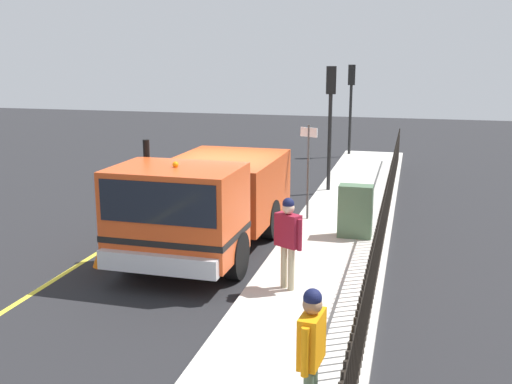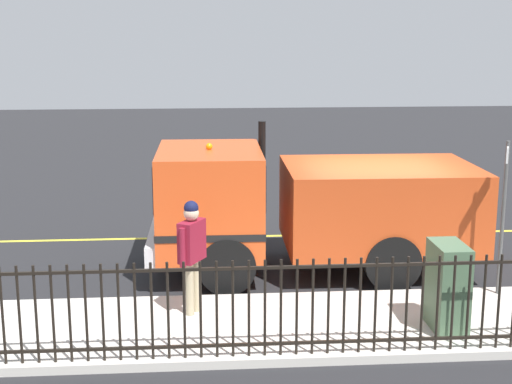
# 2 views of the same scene
# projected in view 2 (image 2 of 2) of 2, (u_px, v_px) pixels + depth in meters

# --- Properties ---
(ground_plane) EXTENTS (58.83, 58.83, 0.00)m
(ground_plane) POSITION_uv_depth(u_px,v_px,m) (376.00, 269.00, 13.76)
(ground_plane) COLOR #232326
(ground_plane) RESTS_ON ground
(sidewalk_slab) EXTENTS (2.50, 26.74, 0.12)m
(sidewalk_slab) POSITION_uv_depth(u_px,v_px,m) (419.00, 322.00, 11.09)
(sidewalk_slab) COLOR beige
(sidewalk_slab) RESTS_ON ground
(lane_marking) EXTENTS (0.12, 24.07, 0.01)m
(lane_marking) POSITION_uv_depth(u_px,v_px,m) (350.00, 234.00, 16.09)
(lane_marking) COLOR yellow
(lane_marking) RESTS_ON ground
(work_truck) EXTENTS (2.59, 5.88, 2.62)m
(work_truck) POSITION_uv_depth(u_px,v_px,m) (296.00, 202.00, 13.39)
(work_truck) COLOR #D84C1E
(work_truck) RESTS_ON ground
(worker_standing) EXTENTS (0.57, 0.43, 1.74)m
(worker_standing) POSITION_uv_depth(u_px,v_px,m) (192.00, 245.00, 11.06)
(worker_standing) COLOR maroon
(worker_standing) RESTS_ON sidewalk_slab
(iron_fence) EXTENTS (0.04, 22.77, 1.31)m
(iron_fence) POSITION_uv_depth(u_px,v_px,m) (445.00, 302.00, 9.86)
(iron_fence) COLOR black
(iron_fence) RESTS_ON sidewalk_slab
(utility_cabinet) EXTENTS (0.79, 0.44, 1.26)m
(utility_cabinet) POSITION_uv_depth(u_px,v_px,m) (448.00, 287.00, 10.56)
(utility_cabinet) COLOR #4C6B4C
(utility_cabinet) RESTS_ON sidewalk_slab
(traffic_cone) EXTENTS (0.41, 0.41, 0.58)m
(traffic_cone) POSITION_uv_depth(u_px,v_px,m) (220.00, 230.00, 15.30)
(traffic_cone) COLOR orange
(traffic_cone) RESTS_ON ground
(street_sign) EXTENTS (0.47, 0.22, 2.50)m
(street_sign) POSITION_uv_depth(u_px,v_px,m) (504.00, 200.00, 11.80)
(street_sign) COLOR #4C4C4C
(street_sign) RESTS_ON sidewalk_slab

